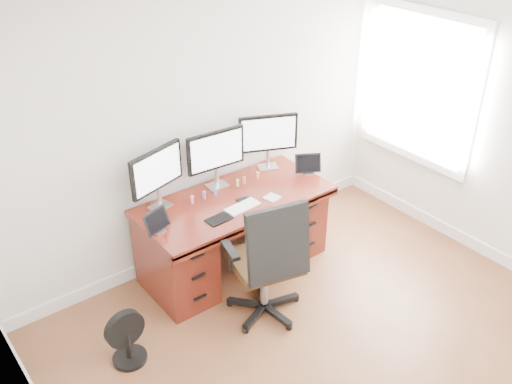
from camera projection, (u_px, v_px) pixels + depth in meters
back_wall at (203, 117)px, 4.92m from camera, size 4.00×0.10×2.70m
desk at (234, 230)px, 5.11m from camera, size 1.70×0.80×0.75m
office_chair at (267, 279)px, 4.56m from camera, size 0.73×0.73×1.13m
floor_fan at (127, 338)px, 4.21m from camera, size 0.31×0.26×0.45m
monitor_left at (157, 172)px, 4.62m from camera, size 0.54×0.19×0.53m
monitor_center at (216, 152)px, 4.93m from camera, size 0.55×0.15×0.53m
monitor_right at (268, 135)px, 5.23m from camera, size 0.52×0.26×0.53m
tablet_left at (158, 223)px, 4.43m from camera, size 0.25×0.14×0.19m
tablet_right at (309, 165)px, 5.26m from camera, size 0.24×0.18×0.19m
keyboard at (243, 207)px, 4.78m from camera, size 0.31×0.15×0.01m
trackpad at (272, 198)px, 4.91m from camera, size 0.15×0.15×0.01m
drawing_tablet at (219, 219)px, 4.62m from camera, size 0.21×0.14×0.01m
phone at (243, 199)px, 4.89m from camera, size 0.12×0.07×0.01m
figurine_pink at (192, 199)px, 4.82m from camera, size 0.03×0.03×0.08m
figurine_purple at (204, 194)px, 4.88m from camera, size 0.03×0.03×0.08m
figurine_blue at (215, 190)px, 4.94m from camera, size 0.03×0.03×0.08m
figurine_yellow at (238, 182)px, 5.07m from camera, size 0.03×0.03×0.08m
figurine_brown at (244, 180)px, 5.11m from camera, size 0.03×0.03×0.08m
figurine_orange at (257, 175)px, 5.19m from camera, size 0.03×0.03×0.08m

